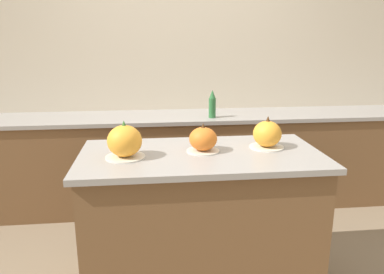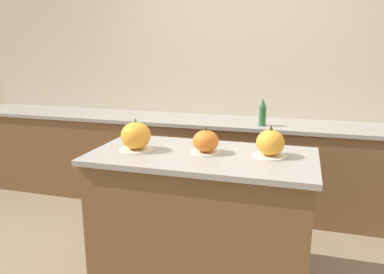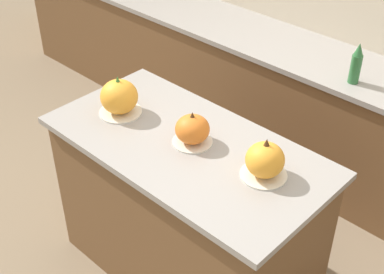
{
  "view_description": "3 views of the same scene",
  "coord_description": "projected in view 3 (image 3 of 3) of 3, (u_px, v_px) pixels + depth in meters",
  "views": [
    {
      "loc": [
        -0.29,
        -2.12,
        1.6
      ],
      "look_at": [
        -0.06,
        -0.02,
        1.03
      ],
      "focal_mm": 35.0,
      "sensor_mm": 36.0,
      "label": 1
    },
    {
      "loc": [
        0.59,
        -2.24,
        1.6
      ],
      "look_at": [
        -0.07,
        0.02,
        1.03
      ],
      "focal_mm": 35.0,
      "sensor_mm": 36.0,
      "label": 2
    },
    {
      "loc": [
        1.47,
        -1.51,
        2.47
      ],
      "look_at": [
        0.07,
        -0.03,
        1.02
      ],
      "focal_mm": 50.0,
      "sensor_mm": 36.0,
      "label": 3
    }
  ],
  "objects": [
    {
      "name": "pumpkin_cake_right",
      "position": [
        265.0,
        161.0,
        2.36
      ],
      "size": [
        0.21,
        0.21,
        0.2
      ],
      "color": "silver",
      "rests_on": "kitchen_island"
    },
    {
      "name": "pumpkin_cake_left",
      "position": [
        119.0,
        97.0,
        2.78
      ],
      "size": [
        0.23,
        0.23,
        0.22
      ],
      "color": "silver",
      "rests_on": "kitchen_island"
    },
    {
      "name": "bottle_tall",
      "position": [
        356.0,
        64.0,
        3.09
      ],
      "size": [
        0.06,
        0.06,
        0.25
      ],
      "color": "#2D6B38",
      "rests_on": "back_counter"
    },
    {
      "name": "pumpkin_cake_center",
      "position": [
        192.0,
        130.0,
        2.57
      ],
      "size": [
        0.2,
        0.2,
        0.18
      ],
      "color": "silver",
      "rests_on": "kitchen_island"
    },
    {
      "name": "ground_plane",
      "position": [
        187.0,
        270.0,
        3.15
      ],
      "size": [
        12.0,
        12.0,
        0.0
      ],
      "primitive_type": "plane",
      "color": "#847056"
    },
    {
      "name": "back_counter",
      "position": [
        318.0,
        119.0,
        3.65
      ],
      "size": [
        6.0,
        0.6,
        0.9
      ],
      "color": "brown",
      "rests_on": "ground_plane"
    },
    {
      "name": "kitchen_island",
      "position": [
        187.0,
        213.0,
        2.88
      ],
      "size": [
        1.45,
        0.74,
        0.93
      ],
      "color": "brown",
      "rests_on": "ground_plane"
    }
  ]
}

